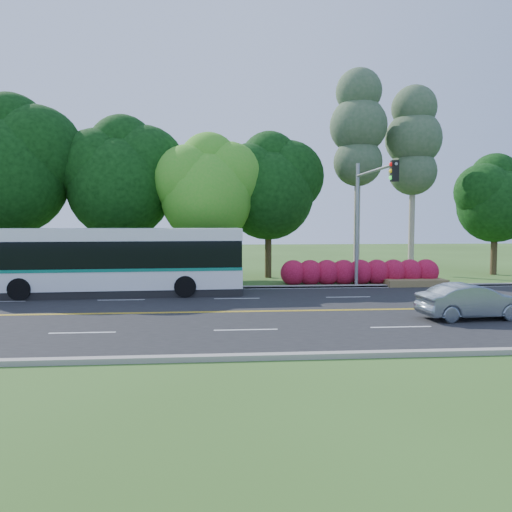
{
  "coord_description": "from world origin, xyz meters",
  "views": [
    {
      "loc": [
        -1.55,
        -20.42,
        3.76
      ],
      "look_at": [
        0.31,
        2.0,
        2.18
      ],
      "focal_mm": 35.0,
      "sensor_mm": 36.0,
      "label": 1
    }
  ],
  "objects": [
    {
      "name": "curb_north",
      "position": [
        0.0,
        7.15,
        0.07
      ],
      "size": [
        60.0,
        0.3,
        0.15
      ],
      "primitive_type": "cube",
      "color": "gray",
      "rests_on": "ground"
    },
    {
      "name": "ground",
      "position": [
        0.0,
        0.0,
        0.0
      ],
      "size": [
        120.0,
        120.0,
        0.0
      ],
      "primitive_type": "plane",
      "color": "#33521B",
      "rests_on": "ground"
    },
    {
      "name": "traffic_signal",
      "position": [
        6.49,
        5.4,
        4.67
      ],
      "size": [
        0.42,
        6.1,
        7.0
      ],
      "color": "gray",
      "rests_on": "ground"
    },
    {
      "name": "road",
      "position": [
        0.0,
        0.0,
        0.01
      ],
      "size": [
        60.0,
        14.0,
        0.02
      ],
      "primitive_type": "cube",
      "color": "black",
      "rests_on": "ground"
    },
    {
      "name": "tree_row",
      "position": [
        -5.15,
        12.13,
        6.73
      ],
      "size": [
        44.7,
        9.1,
        13.84
      ],
      "color": "#302215",
      "rests_on": "ground"
    },
    {
      "name": "lane_markings",
      "position": [
        -0.09,
        0.0,
        0.02
      ],
      "size": [
        57.6,
        13.82,
        0.0
      ],
      "color": "gold",
      "rests_on": "road"
    },
    {
      "name": "sedan",
      "position": [
        8.26,
        -2.28,
        0.69
      ],
      "size": [
        4.18,
        1.74,
        1.34
      ],
      "primitive_type": "imported",
      "rotation": [
        0.0,
        0.0,
        1.65
      ],
      "color": "slate",
      "rests_on": "road"
    },
    {
      "name": "grass_verge",
      "position": [
        0.0,
        9.0,
        0.05
      ],
      "size": [
        60.0,
        4.0,
        0.1
      ],
      "primitive_type": "cube",
      "color": "#33521B",
      "rests_on": "ground"
    },
    {
      "name": "transit_bus",
      "position": [
        -6.69,
        5.18,
        1.69
      ],
      "size": [
        12.99,
        3.34,
        3.37
      ],
      "rotation": [
        0.0,
        0.0,
        0.04
      ],
      "color": "white",
      "rests_on": "road"
    },
    {
      "name": "bougainvillea_hedge",
      "position": [
        7.18,
        8.15,
        0.72
      ],
      "size": [
        9.5,
        2.25,
        1.5
      ],
      "color": "maroon",
      "rests_on": "ground"
    },
    {
      "name": "curb_south",
      "position": [
        0.0,
        -7.15,
        0.07
      ],
      "size": [
        60.0,
        0.3,
        0.15
      ],
      "primitive_type": "cube",
      "color": "gray",
      "rests_on": "ground"
    }
  ]
}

